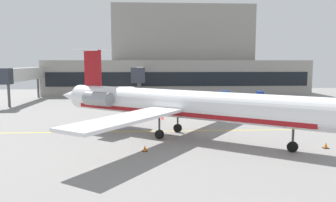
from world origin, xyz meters
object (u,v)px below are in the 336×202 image
object	(u,v)px
baggage_tug	(262,97)
fuel_tank	(121,93)
pushback_tractor	(225,97)
belt_loader	(234,106)
regional_jet	(177,104)

from	to	relation	value
baggage_tug	fuel_tank	size ratio (longest dim) A/B	0.47
pushback_tractor	belt_loader	world-z (taller)	belt_loader
pushback_tractor	baggage_tug	bearing A→B (deg)	6.48
baggage_tug	pushback_tractor	world-z (taller)	pushback_tractor
pushback_tractor	fuel_tank	distance (m)	20.25
belt_loader	pushback_tractor	bearing A→B (deg)	83.02
belt_loader	fuel_tank	distance (m)	24.95
baggage_tug	fuel_tank	world-z (taller)	fuel_tank
belt_loader	regional_jet	bearing A→B (deg)	-122.74
fuel_tank	baggage_tug	bearing A→B (deg)	-6.47
regional_jet	baggage_tug	distance (m)	35.13
baggage_tug	fuel_tank	distance (m)	27.59
regional_jet	fuel_tank	world-z (taller)	regional_jet
baggage_tug	pushback_tractor	xyz separation A→B (m)	(-7.56, -0.86, 0.08)
pushback_tractor	belt_loader	xyz separation A→B (m)	(-1.60, -13.04, 0.06)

